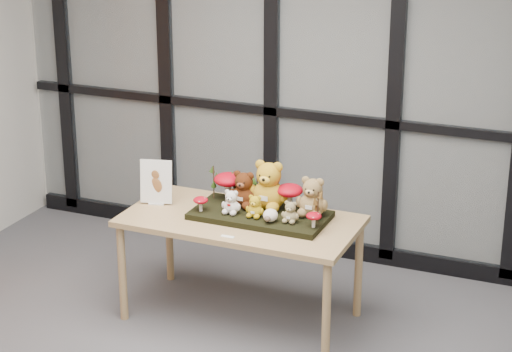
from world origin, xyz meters
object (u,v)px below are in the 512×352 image
at_px(plush_cream_hedgehog, 270,215).
at_px(mushroom_back_left, 228,185).
at_px(mushroom_front_left, 201,203).
at_px(mushroom_front_right, 314,219).
at_px(bear_white_bow, 231,200).
at_px(diorama_tray, 260,215).
at_px(bear_pooh_yellow, 269,182).
at_px(bear_tan_back, 313,194).
at_px(bear_brown_medium, 244,187).
at_px(bear_beige_small, 291,211).
at_px(bear_small_yellow, 255,205).
at_px(display_table, 241,228).
at_px(mushroom_back_right, 290,196).
at_px(sign_holder, 156,184).

height_order(plush_cream_hedgehog, mushroom_back_left, mushroom_back_left).
bearing_deg(mushroom_front_left, mushroom_front_right, 1.85).
distance_m(bear_white_bow, mushroom_front_right, 0.54).
bearing_deg(diorama_tray, bear_pooh_yellow, 79.29).
distance_m(bear_tan_back, mushroom_back_left, 0.58).
bearing_deg(bear_brown_medium, mushroom_back_left, 158.90).
xyz_separation_m(bear_beige_small, plush_cream_hedgehog, (-0.11, -0.04, -0.03)).
relative_size(bear_tan_back, bear_small_yellow, 1.75).
bearing_deg(diorama_tray, display_table, -153.43).
bearing_deg(display_table, bear_tan_back, 19.21).
distance_m(mushroom_back_right, mushroom_front_left, 0.55).
relative_size(bear_brown_medium, bear_white_bow, 1.52).
relative_size(bear_pooh_yellow, bear_beige_small, 2.32).
xyz_separation_m(diorama_tray, bear_white_bow, (-0.16, -0.08, 0.10)).
height_order(bear_beige_small, plush_cream_hedgehog, bear_beige_small).
bearing_deg(mushroom_front_left, sign_holder, 166.70).
distance_m(bear_brown_medium, mushroom_front_left, 0.29).
bearing_deg(bear_small_yellow, display_table, 169.36).
bearing_deg(sign_holder, display_table, -16.36).
relative_size(mushroom_back_right, sign_holder, 0.63).
xyz_separation_m(bear_white_bow, mushroom_front_right, (0.54, -0.02, -0.03)).
bearing_deg(bear_pooh_yellow, sign_holder, -169.59).
bearing_deg(mushroom_front_left, bear_brown_medium, 40.73).
xyz_separation_m(diorama_tray, bear_small_yellow, (-0.00, -0.07, 0.09)).
bearing_deg(bear_beige_small, mushroom_front_left, -174.87).
bearing_deg(bear_brown_medium, bear_beige_small, -20.11).
bearing_deg(bear_brown_medium, mushroom_back_right, 9.46).
distance_m(mushroom_back_left, mushroom_back_right, 0.42).
relative_size(bear_white_bow, plush_cream_hedgehog, 1.87).
bearing_deg(mushroom_back_right, bear_small_yellow, -129.39).
xyz_separation_m(bear_tan_back, bear_small_yellow, (-0.31, -0.16, -0.06)).
relative_size(bear_small_yellow, sign_holder, 0.52).
relative_size(bear_white_bow, sign_holder, 0.57).
distance_m(diorama_tray, bear_brown_medium, 0.21).
xyz_separation_m(bear_tan_back, sign_holder, (-1.01, -0.12, -0.03)).
bearing_deg(mushroom_back_right, bear_white_bow, -148.84).
height_order(bear_white_bow, mushroom_back_left, mushroom_back_left).
bearing_deg(bear_beige_small, plush_cream_hedgehog, -159.15).
xyz_separation_m(plush_cream_hedgehog, mushroom_back_right, (0.04, 0.22, 0.05)).
bearing_deg(bear_brown_medium, display_table, -76.45).
distance_m(bear_pooh_yellow, bear_small_yellow, 0.19).
relative_size(display_table, sign_holder, 4.98).
bearing_deg(mushroom_front_left, bear_pooh_yellow, 29.91).
distance_m(bear_pooh_yellow, mushroom_back_left, 0.30).
xyz_separation_m(bear_small_yellow, mushroom_front_right, (0.38, -0.02, -0.03)).
distance_m(display_table, bear_white_bow, 0.19).
xyz_separation_m(bear_pooh_yellow, mushroom_front_left, (-0.37, -0.21, -0.12)).
bearing_deg(bear_brown_medium, bear_tan_back, 3.26).
height_order(bear_brown_medium, mushroom_front_right, bear_brown_medium).
bearing_deg(bear_tan_back, bear_small_yellow, -151.97).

